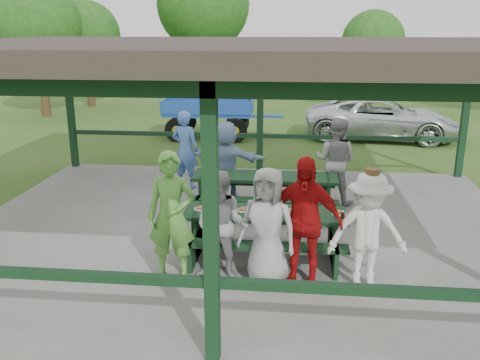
# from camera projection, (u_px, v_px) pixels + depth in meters

# --- Properties ---
(ground) EXTENTS (90.00, 90.00, 0.00)m
(ground) POSITION_uv_depth(u_px,v_px,m) (246.00, 232.00, 9.15)
(ground) COLOR #2C551A
(ground) RESTS_ON ground
(concrete_slab) EXTENTS (10.00, 8.00, 0.10)m
(concrete_slab) POSITION_uv_depth(u_px,v_px,m) (246.00, 230.00, 9.13)
(concrete_slab) COLOR slate
(concrete_slab) RESTS_ON ground
(pavilion_structure) EXTENTS (10.60, 8.60, 3.24)m
(pavilion_structure) POSITION_uv_depth(u_px,v_px,m) (246.00, 51.00, 8.25)
(pavilion_structure) COLOR black
(pavilion_structure) RESTS_ON concrete_slab
(picnic_table_near) EXTENTS (2.45, 1.39, 0.75)m
(picnic_table_near) POSITION_uv_depth(u_px,v_px,m) (265.00, 229.00, 7.80)
(picnic_table_near) COLOR black
(picnic_table_near) RESTS_ON concrete_slab
(picnic_table_far) EXTENTS (2.74, 1.39, 0.75)m
(picnic_table_far) POSITION_uv_depth(u_px,v_px,m) (265.00, 189.00, 9.72)
(picnic_table_far) COLOR black
(picnic_table_far) RESTS_ON concrete_slab
(table_setting) EXTENTS (2.32, 0.45, 0.10)m
(table_setting) POSITION_uv_depth(u_px,v_px,m) (260.00, 209.00, 7.74)
(table_setting) COLOR white
(table_setting) RESTS_ON picnic_table_near
(contestant_green) EXTENTS (0.68, 0.46, 1.84)m
(contestant_green) POSITION_uv_depth(u_px,v_px,m) (171.00, 216.00, 7.03)
(contestant_green) COLOR #529638
(contestant_green) RESTS_ON concrete_slab
(contestant_grey_left) EXTENTS (0.83, 0.68, 1.58)m
(contestant_grey_left) POSITION_uv_depth(u_px,v_px,m) (222.00, 227.00, 7.01)
(contestant_grey_left) COLOR gray
(contestant_grey_left) RESTS_ON concrete_slab
(contestant_grey_mid) EXTENTS (0.92, 0.73, 1.66)m
(contestant_grey_mid) POSITION_uv_depth(u_px,v_px,m) (267.00, 227.00, 6.90)
(contestant_grey_mid) COLOR #949497
(contestant_grey_mid) RESTS_ON concrete_slab
(contestant_red) EXTENTS (1.13, 0.61, 1.83)m
(contestant_red) POSITION_uv_depth(u_px,v_px,m) (303.00, 222.00, 6.86)
(contestant_red) COLOR #A60D0F
(contestant_red) RESTS_ON concrete_slab
(contestant_white_fedora) EXTENTS (1.11, 0.71, 1.69)m
(contestant_white_fedora) POSITION_uv_depth(u_px,v_px,m) (368.00, 232.00, 6.75)
(contestant_white_fedora) COLOR silver
(contestant_white_fedora) RESTS_ON concrete_slab
(spectator_lblue) EXTENTS (1.61, 0.78, 1.66)m
(spectator_lblue) POSITION_uv_depth(u_px,v_px,m) (226.00, 161.00, 10.37)
(spectator_lblue) COLOR #7E9DC4
(spectator_lblue) RESTS_ON concrete_slab
(spectator_blue) EXTENTS (0.73, 0.58, 1.74)m
(spectator_blue) POSITION_uv_depth(u_px,v_px,m) (185.00, 149.00, 11.20)
(spectator_blue) COLOR #4571B5
(spectator_blue) RESTS_ON concrete_slab
(spectator_grey) EXTENTS (1.04, 0.95, 1.75)m
(spectator_grey) POSITION_uv_depth(u_px,v_px,m) (336.00, 161.00, 10.21)
(spectator_grey) COLOR gray
(spectator_grey) RESTS_ON concrete_slab
(pickup_truck) EXTENTS (5.19, 2.89, 1.37)m
(pickup_truck) POSITION_uv_depth(u_px,v_px,m) (382.00, 119.00, 16.78)
(pickup_truck) COLOR silver
(pickup_truck) RESTS_ON ground
(farm_trailer) EXTENTS (4.03, 1.88, 1.41)m
(farm_trailer) POSITION_uv_depth(u_px,v_px,m) (209.00, 117.00, 17.04)
(farm_trailer) COLOR navy
(farm_trailer) RESTS_ON ground
(tree_far_left) EXTENTS (3.09, 3.09, 4.83)m
(tree_far_left) POSITION_uv_depth(u_px,v_px,m) (86.00, 35.00, 23.34)
(tree_far_left) COLOR #352615
(tree_far_left) RESTS_ON ground
(tree_left) EXTENTS (4.39, 4.39, 6.86)m
(tree_left) POSITION_uv_depth(u_px,v_px,m) (203.00, 5.00, 24.02)
(tree_left) COLOR #352615
(tree_left) RESTS_ON ground
(tree_mid) EXTENTS (2.80, 2.80, 4.38)m
(tree_mid) POSITION_uv_depth(u_px,v_px,m) (373.00, 43.00, 22.72)
(tree_mid) COLOR #352615
(tree_mid) RESTS_ON ground
(tree_edge_left) EXTENTS (3.53, 3.53, 5.51)m
(tree_edge_left) POSITION_uv_depth(u_px,v_px,m) (37.00, 24.00, 20.42)
(tree_edge_left) COLOR #352615
(tree_edge_left) RESTS_ON ground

